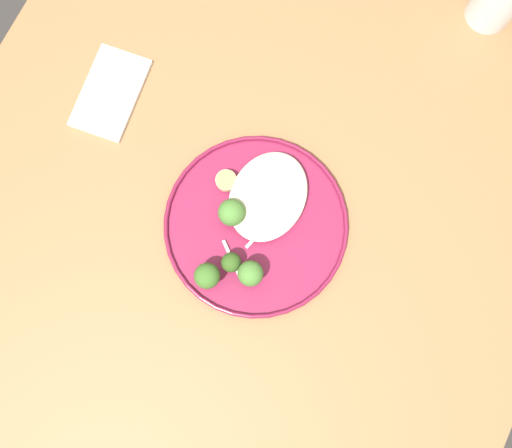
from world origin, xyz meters
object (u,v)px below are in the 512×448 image
seared_scallop_tilted_round (250,198)px  broccoli_floret_center_pile (250,273)px  folded_napkin (111,93)px  broccoli_floret_right_tilted (231,262)px  seared_scallop_right_edge (262,205)px  dinner_plate (256,225)px  seared_scallop_tiny_bay (226,181)px  broccoli_floret_front_edge (232,213)px  seared_scallop_large_seared (238,209)px  broccoli_floret_near_rim (207,276)px

seared_scallop_tilted_round → broccoli_floret_center_pile: (-0.11, -0.05, 0.02)m
folded_napkin → broccoli_floret_right_tilted: bearing=-118.4°
seared_scallop_right_edge → broccoli_floret_center_pile: broccoli_floret_center_pile is taller
dinner_plate → seared_scallop_right_edge: bearing=7.6°
folded_napkin → dinner_plate: bearing=-106.8°
seared_scallop_right_edge → broccoli_floret_center_pile: size_ratio=0.59×
seared_scallop_tiny_bay → seared_scallop_tilted_round: 0.05m
broccoli_floret_front_edge → dinner_plate: bearing=-85.0°
broccoli_floret_right_tilted → folded_napkin: (0.17, 0.31, -0.03)m
seared_scallop_tilted_round → broccoli_floret_right_tilted: size_ratio=0.83×
broccoli_floret_front_edge → seared_scallop_tilted_round: bearing=-19.0°
dinner_plate → broccoli_floret_front_edge: bearing=95.0°
seared_scallop_right_edge → seared_scallop_tiny_bay: 0.07m
seared_scallop_tiny_bay → broccoli_floret_front_edge: 0.06m
broccoli_floret_front_edge → folded_napkin: size_ratio=0.36×
seared_scallop_tilted_round → broccoli_floret_center_pile: bearing=-153.3°
broccoli_floret_center_pile → folded_napkin: broccoli_floret_center_pile is taller
seared_scallop_tiny_bay → folded_napkin: (0.05, 0.24, -0.02)m
seared_scallop_large_seared → broccoli_floret_near_rim: broccoli_floret_near_rim is taller
broccoli_floret_right_tilted → broccoli_floret_front_edge: size_ratio=0.81×
dinner_plate → seared_scallop_tiny_bay: size_ratio=8.68×
broccoli_floret_right_tilted → dinner_plate: bearing=-5.3°
seared_scallop_tiny_bay → broccoli_floret_front_edge: (-0.04, -0.03, 0.02)m
seared_scallop_tilted_round → broccoli_floret_center_pile: 0.12m
broccoli_floret_right_tilted → folded_napkin: size_ratio=0.29×
dinner_plate → seared_scallop_tilted_round: (0.03, 0.03, 0.01)m
broccoli_floret_front_edge → broccoli_floret_near_rim: bearing=-174.5°
seared_scallop_large_seared → broccoli_floret_front_edge: broccoli_floret_front_edge is taller
seared_scallop_right_edge → dinner_plate: bearing=-172.4°
broccoli_floret_right_tilted → broccoli_floret_near_rim: (-0.03, 0.02, 0.01)m
seared_scallop_tilted_round → broccoli_floret_front_edge: bearing=161.0°
broccoli_floret_near_rim → folded_napkin: size_ratio=0.37×
seared_scallop_large_seared → broccoli_floret_front_edge: 0.02m
seared_scallop_large_seared → seared_scallop_tilted_round: 0.03m
dinner_plate → seared_scallop_tiny_bay: seared_scallop_tiny_bay is taller
seared_scallop_large_seared → folded_napkin: (0.09, 0.28, -0.02)m
seared_scallop_large_seared → seared_scallop_tiny_bay: same height
seared_scallop_tiny_bay → broccoli_floret_near_rim: bearing=-163.8°
seared_scallop_tilted_round → broccoli_floret_near_rim: 0.14m
seared_scallop_tiny_bay → broccoli_floret_near_rim: (-0.15, -0.04, 0.02)m
dinner_plate → broccoli_floret_front_edge: 0.05m
seared_scallop_right_edge → seared_scallop_tiny_bay: bearing=81.2°
broccoli_floret_right_tilted → seared_scallop_right_edge: bearing=-1.4°
broccoli_floret_center_pile → dinner_plate: bearing=20.0°
seared_scallop_large_seared → broccoli_floret_right_tilted: (-0.08, -0.03, 0.01)m
seared_scallop_right_edge → broccoli_floret_near_rim: (-0.14, 0.03, 0.02)m
seared_scallop_right_edge → folded_napkin: 0.32m
broccoli_floret_right_tilted → broccoli_floret_near_rim: 0.04m
seared_scallop_tiny_bay → broccoli_floret_center_pile: 0.15m
seared_scallop_large_seared → broccoli_floret_center_pile: 0.11m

